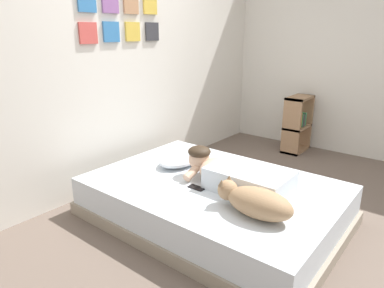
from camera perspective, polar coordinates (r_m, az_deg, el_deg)
The scene contains 10 objects.
ground_plane at distance 3.10m, azimuth 8.50°, elevation -12.18°, with size 13.39×13.39×0.00m, color #66564C.
back_wall at distance 3.68m, azimuth -11.71°, elevation 12.96°, with size 4.70×0.12×2.50m.
side_wall_right at distance 5.00m, azimuth 21.28°, elevation 13.33°, with size 0.10×5.91×2.50m, color silver.
bed at distance 3.01m, azimuth 3.51°, elevation -9.30°, with size 1.46×2.09×0.34m.
pillow at distance 3.31m, azimuth -1.76°, elevation -2.40°, with size 0.52×0.32×0.11m, color silver.
person_lying at distance 2.84m, azimuth 7.01°, elevation -4.93°, with size 0.43×0.92×0.27m.
dog at distance 2.43m, azimuth 10.42°, elevation -9.31°, with size 0.26×0.58×0.21m.
coffee_cup at distance 3.41m, azimuth -0.64°, elevation -2.08°, with size 0.12×0.09×0.07m.
cell_phone at distance 2.82m, azimuth 0.75°, elevation -7.23°, with size 0.07×0.14×0.01m, color black.
bookshelf at distance 4.85m, azimuth 16.98°, elevation 3.26°, with size 0.45×0.24×0.75m.
Camera 1 is at (-2.35, -1.31, 1.55)m, focal length 32.27 mm.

